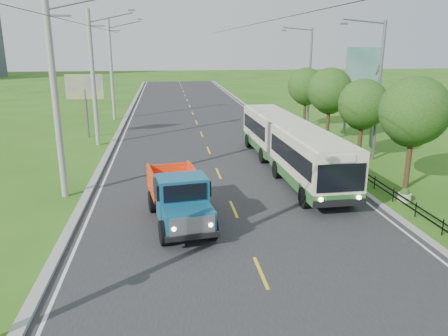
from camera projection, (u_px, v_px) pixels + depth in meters
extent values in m
plane|color=#2B5C15|center=(261.00, 273.00, 14.93)|extent=(240.00, 240.00, 0.00)
cube|color=#28282B|center=(206.00, 144.00, 33.99)|extent=(14.00, 120.00, 0.02)
cube|color=#9E9E99|center=(111.00, 146.00, 33.05)|extent=(0.40, 120.00, 0.15)
cube|color=#9E9E99|center=(295.00, 141.00, 34.89)|extent=(0.30, 120.00, 0.10)
cube|color=silver|center=(119.00, 147.00, 33.13)|extent=(0.12, 120.00, 0.00)
cube|color=silver|center=(289.00, 142.00, 34.84)|extent=(0.12, 120.00, 0.00)
cube|color=yellow|center=(261.00, 272.00, 14.92)|extent=(0.12, 2.20, 0.00)
cube|color=black|center=(333.00, 156.00, 29.21)|extent=(0.04, 40.00, 0.60)
cylinder|color=gray|center=(55.00, 99.00, 21.07)|extent=(0.32, 0.32, 10.00)
cube|color=slate|center=(58.00, 16.00, 20.09)|extent=(1.20, 0.10, 0.10)
cylinder|color=gray|center=(93.00, 79.00, 32.51)|extent=(0.32, 0.32, 10.00)
cube|color=slate|center=(96.00, 26.00, 31.53)|extent=(1.20, 0.10, 0.10)
cube|color=slate|center=(132.00, 10.00, 31.57)|extent=(0.50, 0.18, 0.12)
cylinder|color=gray|center=(111.00, 70.00, 43.95)|extent=(0.32, 0.32, 10.00)
cube|color=slate|center=(114.00, 31.00, 42.97)|extent=(1.20, 0.10, 0.10)
cube|color=slate|center=(140.00, 19.00, 43.00)|extent=(0.50, 0.18, 0.12)
cylinder|color=#382314|center=(409.00, 158.00, 23.35)|extent=(0.28, 0.28, 3.36)
sphere|color=#224714|center=(414.00, 111.00, 22.66)|extent=(3.60, 3.60, 3.60)
sphere|color=#224714|center=(411.00, 123.00, 23.36)|extent=(2.64, 2.64, 2.64)
cylinder|color=#382314|center=(360.00, 138.00, 29.11)|extent=(0.28, 0.28, 3.02)
sphere|color=#224714|center=(363.00, 104.00, 28.49)|extent=(3.24, 3.24, 3.24)
sphere|color=#224714|center=(362.00, 112.00, 29.17)|extent=(2.38, 2.38, 2.38)
cylinder|color=#382314|center=(328.00, 121.00, 34.80)|extent=(0.28, 0.28, 3.25)
sphere|color=#224714|center=(330.00, 90.00, 34.13)|extent=(3.48, 3.48, 3.48)
sphere|color=#224714|center=(330.00, 98.00, 34.83)|extent=(2.55, 2.55, 2.55)
cylinder|color=#382314|center=(305.00, 111.00, 40.54)|extent=(0.28, 0.28, 3.08)
sphere|color=#224714|center=(306.00, 86.00, 39.91)|extent=(3.30, 3.30, 3.30)
sphere|color=#224714|center=(306.00, 93.00, 40.59)|extent=(2.42, 2.42, 2.42)
cylinder|color=slate|center=(379.00, 92.00, 28.42)|extent=(0.20, 0.20, 9.00)
cylinder|color=slate|center=(364.00, 21.00, 27.04)|extent=(2.80, 0.10, 0.34)
cube|color=slate|center=(344.00, 24.00, 26.91)|extent=(0.45, 0.16, 0.12)
cylinder|color=slate|center=(310.00, 77.00, 41.77)|extent=(0.20, 0.20, 9.00)
cylinder|color=slate|center=(298.00, 29.00, 40.38)|extent=(2.80, 0.10, 0.34)
cube|color=slate|center=(284.00, 30.00, 40.26)|extent=(0.45, 0.16, 0.12)
cylinder|color=silver|center=(404.00, 197.00, 21.69)|extent=(0.64, 0.64, 0.40)
sphere|color=#224714|center=(405.00, 193.00, 21.62)|extent=(0.44, 0.44, 0.44)
cylinder|color=silver|center=(342.00, 157.00, 29.32)|extent=(0.64, 0.64, 0.40)
sphere|color=#224714|center=(342.00, 154.00, 29.25)|extent=(0.44, 0.44, 0.44)
cylinder|color=silver|center=(305.00, 134.00, 36.94)|extent=(0.64, 0.64, 0.40)
sphere|color=#224714|center=(305.00, 131.00, 36.87)|extent=(0.44, 0.44, 0.44)
cylinder|color=slate|center=(87.00, 114.00, 36.04)|extent=(0.20, 0.20, 4.00)
cube|color=yellow|center=(84.00, 87.00, 35.43)|extent=(3.00, 0.15, 2.00)
cylinder|color=slate|center=(373.00, 114.00, 32.50)|extent=(0.24, 0.24, 5.00)
cylinder|color=slate|center=(346.00, 105.00, 37.26)|extent=(0.24, 0.24, 5.00)
cube|color=#144C47|center=(362.00, 67.00, 33.98)|extent=(0.20, 6.00, 3.00)
cube|color=#276227|center=(311.00, 177.00, 23.05)|extent=(2.66, 7.52, 0.55)
cube|color=beige|center=(312.00, 154.00, 22.71)|extent=(2.66, 7.52, 1.92)
cube|color=black|center=(312.00, 154.00, 22.71)|extent=(2.68, 6.92, 0.94)
cube|color=#276227|center=(271.00, 143.00, 30.84)|extent=(2.65, 7.02, 0.55)
cube|color=beige|center=(271.00, 126.00, 30.50)|extent=(2.65, 7.02, 1.92)
cube|color=black|center=(271.00, 126.00, 30.50)|extent=(2.67, 6.42, 0.94)
cube|color=#4C4C4C|center=(288.00, 142.00, 26.80)|extent=(2.36, 1.05, 2.37)
cube|color=black|center=(341.00, 178.00, 19.19)|extent=(2.24, 0.11, 1.29)
cylinder|color=black|center=(305.00, 197.00, 20.73)|extent=(0.34, 1.04, 1.03)
cylinder|color=black|center=(349.00, 195.00, 21.07)|extent=(0.34, 1.04, 1.03)
cylinder|color=black|center=(277.00, 169.00, 25.36)|extent=(0.34, 1.04, 1.03)
cylinder|color=black|center=(314.00, 168.00, 25.70)|extent=(0.34, 1.04, 1.03)
cylinder|color=black|center=(263.00, 155.00, 28.58)|extent=(0.34, 1.04, 1.03)
cylinder|color=black|center=(296.00, 154.00, 28.91)|extent=(0.34, 1.04, 1.03)
cylinder|color=black|center=(248.00, 141.00, 32.92)|extent=(0.34, 1.04, 1.03)
cylinder|color=black|center=(277.00, 140.00, 33.26)|extent=(0.34, 1.04, 1.03)
cube|color=#155B7F|center=(189.00, 220.00, 16.83)|extent=(2.07, 1.53, 0.91)
cube|color=#155B7F|center=(182.00, 197.00, 17.97)|extent=(2.18, 1.72, 1.82)
cube|color=black|center=(182.00, 187.00, 17.85)|extent=(2.34, 1.48, 0.64)
cube|color=black|center=(179.00, 211.00, 18.88)|extent=(1.68, 5.52, 0.23)
cube|color=#EE4116|center=(173.00, 180.00, 20.06)|extent=(2.46, 2.99, 1.18)
cylinder|color=black|center=(164.00, 233.00, 16.89)|extent=(0.46, 1.03, 1.00)
cylinder|color=black|center=(212.00, 227.00, 17.39)|extent=(0.46, 1.03, 1.00)
cylinder|color=black|center=(153.00, 202.00, 20.25)|extent=(0.46, 1.03, 1.00)
cylinder|color=black|center=(193.00, 198.00, 20.75)|extent=(0.46, 1.03, 1.00)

